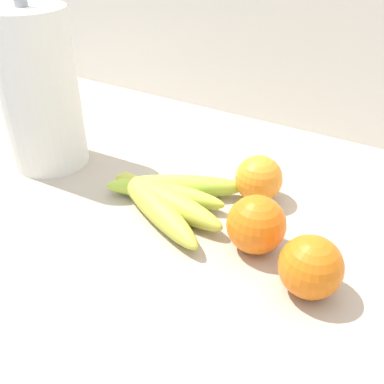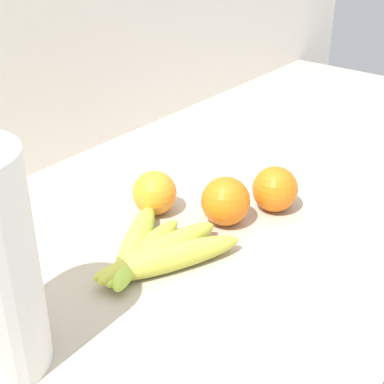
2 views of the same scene
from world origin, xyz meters
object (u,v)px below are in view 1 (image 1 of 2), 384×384
at_px(orange_front, 256,225).
at_px(orange_center, 311,267).
at_px(orange_back_right, 259,179).
at_px(paper_towel_roll, 39,91).
at_px(banana_bunch, 166,197).

bearing_deg(orange_front, orange_center, -23.86).
height_order(orange_back_right, paper_towel_roll, paper_towel_roll).
bearing_deg(banana_bunch, paper_towel_roll, 177.35).
relative_size(orange_front, paper_towel_roll, 0.27).
distance_m(orange_front, orange_center, 0.09).
bearing_deg(orange_front, paper_towel_roll, 176.28).
bearing_deg(orange_front, orange_back_right, 112.80).
bearing_deg(orange_center, banana_bunch, 167.57).
bearing_deg(paper_towel_roll, orange_back_right, 12.76).
height_order(banana_bunch, orange_back_right, orange_back_right).
relative_size(banana_bunch, orange_front, 2.80).
bearing_deg(paper_towel_roll, orange_front, -3.72).
bearing_deg(paper_towel_roll, orange_center, -7.44).
height_order(orange_back_right, orange_center, orange_center).
bearing_deg(paper_towel_roll, banana_bunch, -2.65).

